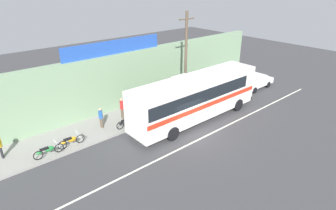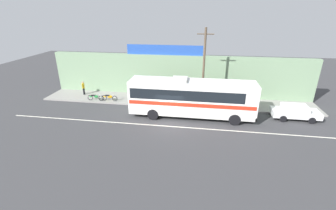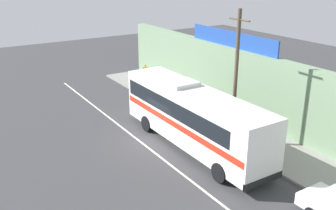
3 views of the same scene
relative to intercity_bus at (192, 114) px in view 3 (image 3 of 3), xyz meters
The scene contains 13 objects.
ground_plane 3.16m from the intercity_bus, 140.26° to the right, with size 70.00×70.00×0.00m, color #3A3A3D.
sidewalk_slab 4.56m from the intercity_bus, 116.69° to the left, with size 30.00×3.60×0.14m, color gray.
storefront_facade 6.11m from the intercity_bus, 107.59° to the left, with size 30.00×0.70×4.80m, color gray.
storefront_billboard 7.52m from the intercity_bus, 120.74° to the left, with size 8.68×0.12×1.10m, color #234CAD.
road_center_stripe 3.62m from the intercity_bus, 128.32° to the right, with size 30.00×0.14×0.01m, color silver.
intercity_bus is the anchor object (origin of this frame).
utility_pole 3.30m from the intercity_bus, 65.20° to the left, with size 1.60×0.22×7.94m.
motorcycle_red 9.59m from the intercity_bus, 164.93° to the left, with size 1.84×0.56×0.94m.
motorcycle_green 5.56m from the intercity_bus, 154.35° to the left, with size 1.95×0.56×0.94m.
motorcycle_purple 11.04m from the intercity_bus, 167.90° to the left, with size 1.91×0.56×0.94m.
pedestrian_by_curb 5.81m from the intercity_bus, 139.90° to the left, with size 0.30×0.48×1.74m.
pedestrian_far_left 7.32m from the intercity_bus, 151.57° to the left, with size 0.30×0.48×1.60m.
pedestrian_far_right 13.59m from the intercity_bus, 162.74° to the left, with size 0.30×0.48×1.59m.
Camera 3 is at (18.64, -10.80, 10.33)m, focal length 40.91 mm.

